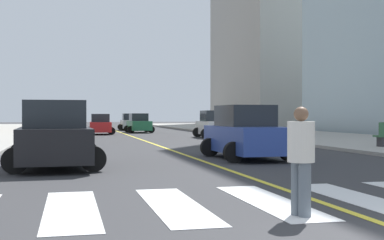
{
  "coord_description": "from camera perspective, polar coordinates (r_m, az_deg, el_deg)",
  "views": [
    {
      "loc": [
        -4.53,
        -5.12,
        1.63
      ],
      "look_at": [
        3.71,
        29.74,
        1.25
      ],
      "focal_mm": 48.75,
      "sensor_mm": 36.0,
      "label": 1
    }
  ],
  "objects": [
    {
      "name": "car_blue_sixth",
      "position": [
        19.23,
        5.99,
        -1.5
      ],
      "size": [
        2.86,
        4.48,
        1.97
      ],
      "rotation": [
        0.0,
        0.0,
        3.18
      ],
      "color": "#2D479E",
      "rests_on": "ground"
    },
    {
      "name": "car_red_fourth",
      "position": [
        43.15,
        -10.01,
        -0.52
      ],
      "size": [
        2.43,
        3.81,
        1.68
      ],
      "rotation": [
        0.0,
        0.0,
        -0.03
      ],
      "color": "red",
      "rests_on": "ground"
    },
    {
      "name": "pedestrian_crossing",
      "position": [
        8.49,
        11.84,
        -3.88
      ],
      "size": [
        0.43,
        0.43,
        1.75
      ],
      "rotation": [
        0.0,
        0.0,
        4.98
      ],
      "color": "slate",
      "rests_on": "ground"
    },
    {
      "name": "car_black_seventh",
      "position": [
        16.31,
        -14.8,
        -1.79
      ],
      "size": [
        2.93,
        4.61,
        2.04
      ],
      "rotation": [
        0.0,
        0.0,
        0.03
      ],
      "color": "black",
      "rests_on": "ground"
    },
    {
      "name": "car_silver_second",
      "position": [
        54.08,
        -6.8,
        -0.27
      ],
      "size": [
        2.48,
        3.91,
        1.73
      ],
      "rotation": [
        0.0,
        0.0,
        3.12
      ],
      "color": "#B7B7BC",
      "rests_on": "ground"
    },
    {
      "name": "crosswalk_paint",
      "position": [
        10.31,
        13.1,
        -8.45
      ],
      "size": [
        13.5,
        4.0,
        0.01
      ],
      "color": "silver",
      "rests_on": "ground"
    },
    {
      "name": "car_green_fifth",
      "position": [
        46.94,
        -5.83,
        -0.4
      ],
      "size": [
        2.49,
        3.91,
        1.73
      ],
      "rotation": [
        0.0,
        0.0,
        3.17
      ],
      "color": "#236B42",
      "rests_on": "ground"
    },
    {
      "name": "car_white_nearest",
      "position": [
        36.42,
        2.54,
        -0.55
      ],
      "size": [
        2.75,
        4.32,
        1.91
      ],
      "rotation": [
        0.0,
        0.0,
        3.11
      ],
      "color": "silver",
      "rests_on": "ground"
    },
    {
      "name": "parking_garage_concrete",
      "position": [
        82.41,
        10.4,
        8.77
      ],
      "size": [
        18.0,
        24.0,
        26.69
      ],
      "primitive_type": "cube",
      "color": "#9E9B93",
      "rests_on": "ground"
    },
    {
      "name": "car_gray_third",
      "position": [
        29.25,
        -15.0,
        -0.87
      ],
      "size": [
        2.7,
        4.27,
        1.89
      ],
      "rotation": [
        0.0,
        0.0,
        0.02
      ],
      "color": "slate",
      "rests_on": "ground"
    },
    {
      "name": "lane_divider_paint",
      "position": [
        45.37,
        -7.56,
        -1.45
      ],
      "size": [
        0.16,
        80.0,
        0.01
      ],
      "primitive_type": "cube",
      "color": "yellow",
      "rests_on": "ground"
    }
  ]
}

